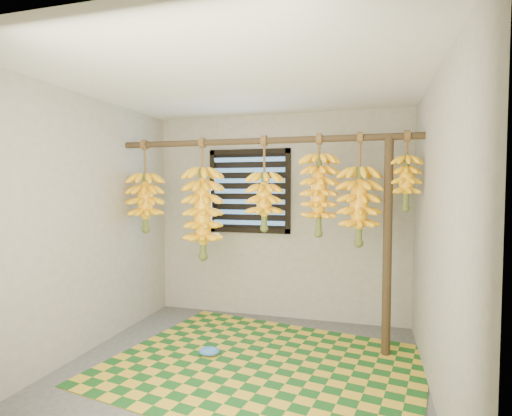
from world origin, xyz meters
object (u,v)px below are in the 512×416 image
(plastic_bag, at_px, (209,351))
(banana_bunch_a, at_px, (145,202))
(support_post, at_px, (387,248))
(banana_bunch_d, at_px, (319,195))
(woven_mat, at_px, (264,365))
(banana_bunch_b, at_px, (203,213))
(banana_bunch_e, at_px, (359,206))
(banana_bunch_f, at_px, (406,182))
(banana_bunch_c, at_px, (264,201))

(plastic_bag, relative_size, banana_bunch_a, 0.20)
(support_post, bearing_deg, banana_bunch_d, 180.00)
(woven_mat, relative_size, banana_bunch_d, 2.71)
(plastic_bag, bearing_deg, banana_bunch_b, 118.94)
(banana_bunch_a, xyz_separation_m, banana_bunch_b, (0.67, 0.00, -0.11))
(banana_bunch_a, xyz_separation_m, banana_bunch_d, (1.86, 0.00, 0.09))
(support_post, distance_m, banana_bunch_e, 0.45)
(banana_bunch_d, relative_size, banana_bunch_f, 1.35)
(support_post, height_order, woven_mat, support_post)
(banana_bunch_c, bearing_deg, banana_bunch_f, -0.00)
(banana_bunch_d, bearing_deg, banana_bunch_e, 0.00)
(banana_bunch_f, bearing_deg, banana_bunch_c, 180.00)
(plastic_bag, relative_size, banana_bunch_b, 0.16)
(support_post, height_order, banana_bunch_b, banana_bunch_b)
(banana_bunch_a, bearing_deg, banana_bunch_f, 0.00)
(plastic_bag, height_order, banana_bunch_e, banana_bunch_e)
(banana_bunch_b, distance_m, banana_bunch_e, 1.56)
(woven_mat, height_order, banana_bunch_f, banana_bunch_f)
(plastic_bag, bearing_deg, support_post, 17.10)
(banana_bunch_a, distance_m, banana_bunch_e, 2.23)
(banana_bunch_c, relative_size, banana_bunch_d, 0.96)
(support_post, relative_size, banana_bunch_e, 1.93)
(banana_bunch_b, bearing_deg, woven_mat, -33.44)
(plastic_bag, height_order, banana_bunch_a, banana_bunch_a)
(banana_bunch_c, relative_size, banana_bunch_e, 0.89)
(banana_bunch_a, height_order, banana_bunch_b, same)
(plastic_bag, distance_m, banana_bunch_c, 1.49)
(banana_bunch_c, xyz_separation_m, banana_bunch_d, (0.53, 0.00, 0.07))
(woven_mat, relative_size, plastic_bag, 13.40)
(banana_bunch_d, bearing_deg, support_post, 0.00)
(banana_bunch_e, xyz_separation_m, banana_bunch_f, (0.40, -0.00, 0.22))
(woven_mat, bearing_deg, banana_bunch_a, 160.29)
(banana_bunch_b, height_order, banana_bunch_d, same)
(plastic_bag, distance_m, banana_bunch_d, 1.77)
(plastic_bag, bearing_deg, banana_bunch_f, 15.67)
(plastic_bag, height_order, banana_bunch_f, banana_bunch_f)
(woven_mat, bearing_deg, banana_bunch_e, 34.23)
(woven_mat, height_order, banana_bunch_d, banana_bunch_d)
(banana_bunch_a, height_order, banana_bunch_e, same)
(support_post, relative_size, banana_bunch_f, 2.81)
(woven_mat, distance_m, banana_bunch_d, 1.61)
(woven_mat, relative_size, banana_bunch_e, 2.51)
(woven_mat, bearing_deg, banana_bunch_d, 52.73)
(support_post, distance_m, banana_bunch_f, 0.61)
(plastic_bag, xyz_separation_m, banana_bunch_b, (-0.26, 0.48, 1.23))
(plastic_bag, relative_size, banana_bunch_f, 0.27)
(support_post, xyz_separation_m, banana_bunch_a, (-2.48, -0.00, 0.39))
(plastic_bag, xyz_separation_m, banana_bunch_d, (0.93, 0.48, 1.43))
(plastic_bag, distance_m, banana_bunch_e, 1.91)
(banana_bunch_a, distance_m, banana_bunch_f, 2.64)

